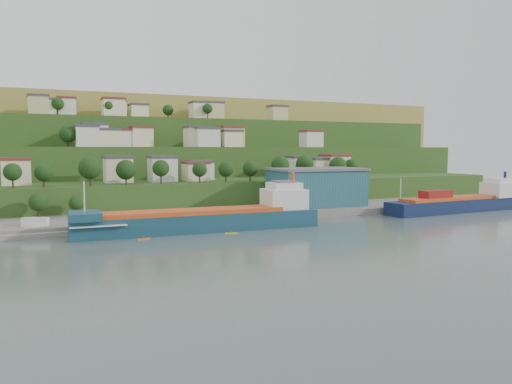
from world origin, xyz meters
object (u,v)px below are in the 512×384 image
cargo_ship_far (461,204)px  warehouse (316,187)px  kayak_orange (143,238)px  caravan (35,223)px  cargo_ship_near (208,220)px

cargo_ship_far → warehouse: size_ratio=1.77×
kayak_orange → cargo_ship_far: bearing=-8.0°
cargo_ship_far → kayak_orange: bearing=-178.3°
warehouse → cargo_ship_far: bearing=-23.3°
caravan → cargo_ship_far: bearing=15.7°
caravan → cargo_ship_near: bearing=3.4°
kayak_orange → warehouse: bearing=11.8°
cargo_ship_far → caravan: size_ratio=9.13×
cargo_ship_far → warehouse: (-44.69, 20.91, 6.05)m
cargo_ship_far → kayak_orange: (-109.63, -7.81, -2.15)m
cargo_ship_near → caravan: 43.13m
cargo_ship_far → kayak_orange: size_ratio=17.29×
cargo_ship_near → kayak_orange: size_ratio=20.01×
kayak_orange → cargo_ship_near: bearing=7.3°
cargo_ship_near → kayak_orange: 19.44m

